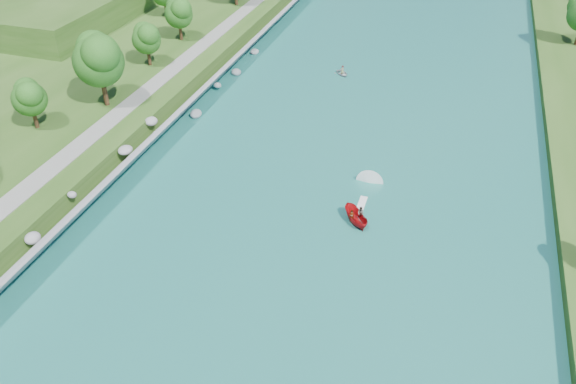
% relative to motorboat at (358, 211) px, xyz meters
% --- Properties ---
extents(ground, '(260.00, 260.00, 0.00)m').
position_rel_motorboat_xyz_m(ground, '(-5.06, -12.09, -0.85)').
color(ground, '#2D5119').
rests_on(ground, ground).
extents(river_water, '(55.00, 240.00, 0.10)m').
position_rel_motorboat_xyz_m(river_water, '(-5.06, 7.91, -0.80)').
color(river_water, '#1A655B').
rests_on(river_water, ground).
extents(berm_west, '(45.00, 240.00, 3.50)m').
position_rel_motorboat_xyz_m(berm_west, '(-55.06, 7.91, 0.90)').
color(berm_west, '#2D5119').
rests_on(berm_west, ground).
extents(riprap_bank, '(4.50, 236.00, 4.39)m').
position_rel_motorboat_xyz_m(riprap_bank, '(-30.91, 7.10, 0.95)').
color(riprap_bank, slate).
rests_on(riprap_bank, ground).
extents(riverside_path, '(3.00, 200.00, 0.10)m').
position_rel_motorboat_xyz_m(riverside_path, '(-37.56, 7.91, 2.70)').
color(riverside_path, gray).
rests_on(riverside_path, berm_west).
extents(motorboat, '(4.12, 19.04, 1.98)m').
position_rel_motorboat_xyz_m(motorboat, '(0.00, 0.00, 0.00)').
color(motorboat, '#B30E12').
rests_on(motorboat, river_water).
extents(raft, '(3.81, 3.92, 1.73)m').
position_rel_motorboat_xyz_m(raft, '(-11.38, 40.23, -0.35)').
color(raft, '#9B9CA3').
rests_on(raft, river_water).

